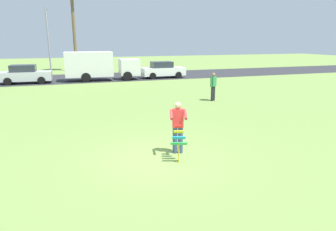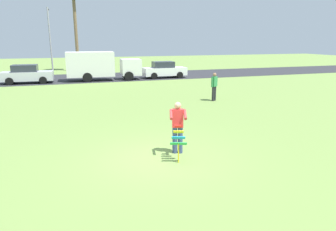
% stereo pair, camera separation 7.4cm
% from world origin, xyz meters
% --- Properties ---
extents(ground_plane, '(120.00, 120.00, 0.00)m').
position_xyz_m(ground_plane, '(0.00, 0.00, 0.00)').
color(ground_plane, olive).
extents(road_strip, '(120.00, 8.00, 0.01)m').
position_xyz_m(road_strip, '(0.00, 22.49, 0.01)').
color(road_strip, '#2D2D33').
rests_on(road_strip, ground).
extents(person_kite_flyer, '(0.68, 0.75, 1.73)m').
position_xyz_m(person_kite_flyer, '(0.75, 0.24, 0.95)').
color(person_kite_flyer, '#384772').
rests_on(person_kite_flyer, ground).
extents(kite_held, '(0.56, 0.72, 1.09)m').
position_xyz_m(kite_held, '(0.55, -0.39, 0.72)').
color(kite_held, red).
rests_on(kite_held, ground).
extents(parked_car_silver, '(4.26, 1.96, 1.60)m').
position_xyz_m(parked_car_silver, '(-5.78, 20.09, 0.77)').
color(parked_car_silver, silver).
rests_on(parked_car_silver, ground).
extents(parked_truck_white_box, '(6.77, 2.29, 2.62)m').
position_xyz_m(parked_truck_white_box, '(0.42, 20.09, 1.41)').
color(parked_truck_white_box, silver).
rests_on(parked_truck_white_box, ground).
extents(parked_car_white, '(4.22, 1.88, 1.60)m').
position_xyz_m(parked_car_white, '(6.67, 20.09, 0.77)').
color(parked_car_white, white).
rests_on(parked_car_white, ground).
extents(streetlight_pole, '(0.24, 1.65, 7.00)m').
position_xyz_m(streetlight_pole, '(-3.91, 27.29, 4.00)').
color(streetlight_pole, '#9E9EA3').
rests_on(streetlight_pole, ground).
extents(person_walker_near, '(0.51, 0.37, 1.73)m').
position_xyz_m(person_walker_near, '(5.99, 7.97, 0.93)').
color(person_walker_near, '#26262B').
rests_on(person_walker_near, ground).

